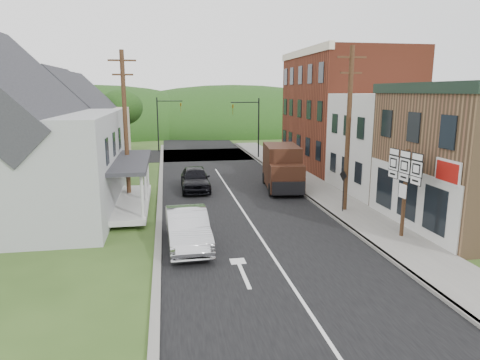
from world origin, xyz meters
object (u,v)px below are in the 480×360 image
dark_sedan (195,179)px  warning_sign (343,185)px  delivery_van (282,168)px  silver_sedan (188,229)px  route_sign_cluster (404,180)px

dark_sedan → warning_sign: size_ratio=2.01×
delivery_van → warning_sign: bearing=-68.0°
silver_sedan → route_sign_cluster: bearing=-6.3°
silver_sedan → warning_sign: warning_sign is taller
delivery_van → dark_sedan: bearing=179.3°
delivery_van → route_sign_cluster: bearing=-68.9°
silver_sedan → warning_sign: size_ratio=2.10×
delivery_van → warning_sign: (1.70, -6.35, 0.12)m
silver_sedan → delivery_van: 12.21m
warning_sign → delivery_van: bearing=92.8°
warning_sign → silver_sedan: bearing=-169.4°
dark_sedan → delivery_van: (5.90, -0.81, 0.72)m
silver_sedan → warning_sign: bearing=20.6°
delivery_van → route_sign_cluster: (2.67, -10.70, 1.22)m
dark_sedan → route_sign_cluster: (8.57, -11.50, 1.94)m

